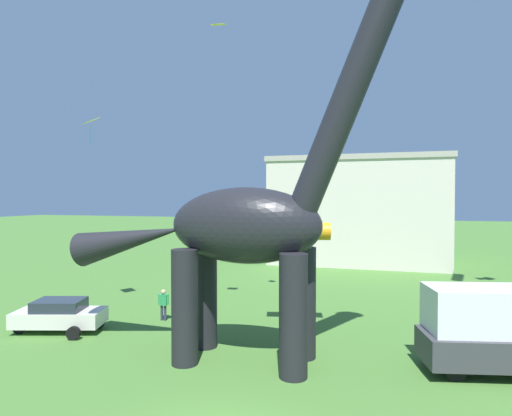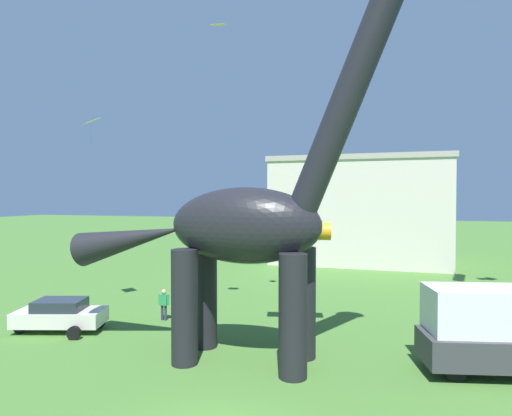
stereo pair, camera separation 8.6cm
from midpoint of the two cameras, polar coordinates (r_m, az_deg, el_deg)
dinosaur_sculpture at (r=16.90m, az=-1.61°, el=-2.36°), size 14.41×3.05×15.06m
parked_sedan_left at (r=23.47m, az=-24.81°, el=-12.90°), size 4.53×2.89×1.55m
parked_box_truck at (r=18.55m, az=29.91°, el=-14.13°), size 5.92×3.27×3.20m
person_vendor_side at (r=23.60m, az=-12.22°, el=-12.23°), size 0.62×0.27×1.66m
person_far_spectator at (r=26.02m, az=-7.69°, el=-11.13°), size 0.56×0.25×1.51m
kite_mid_left at (r=23.30m, az=-4.94°, el=23.40°), size 0.77×0.60×0.15m
kite_mid_right at (r=20.49m, az=5.94°, el=-3.22°), size 3.19×2.94×0.90m
kite_high_right at (r=25.67m, az=-21.27°, el=10.80°), size 1.35×1.29×1.47m
kite_trailing at (r=30.27m, az=2.42°, el=-1.99°), size 0.77×0.74×0.16m
background_building_block at (r=45.53m, az=13.82°, el=-0.23°), size 17.03×12.37×10.55m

